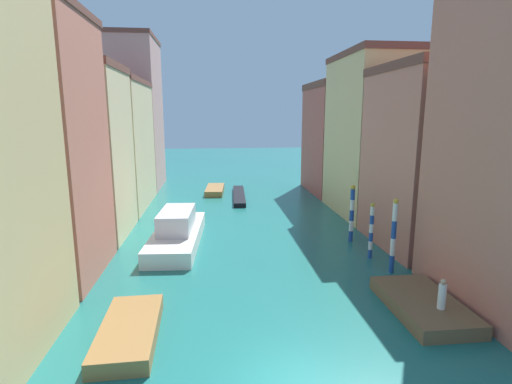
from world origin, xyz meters
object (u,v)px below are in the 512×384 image
waterfront_dock (423,305)px  motorboat_1 (129,331)px  mooring_pole_0 (394,235)px  mooring_pole_1 (371,230)px  motorboat_0 (215,190)px  mooring_pole_2 (352,213)px  person_on_dock (442,295)px  gondola_black (239,196)px  vaporetto_white (177,231)px

waterfront_dock → motorboat_1: 13.94m
mooring_pole_0 → mooring_pole_1: size_ratio=1.21×
motorboat_0 → mooring_pole_2: bearing=-63.3°
person_on_dock → motorboat_0: bearing=107.6°
mooring_pole_1 → motorboat_0: size_ratio=0.61×
gondola_black → motorboat_1: size_ratio=1.90×
mooring_pole_2 → motorboat_1: (-14.16, -11.94, -1.89)m
person_on_dock → motorboat_1: (-14.18, 0.14, -1.00)m
vaporetto_white → mooring_pole_2: bearing=-3.6°
person_on_dock → motorboat_0: (-10.25, 32.39, -1.01)m
vaporetto_white → motorboat_1: bearing=-94.4°
waterfront_dock → gondola_black: size_ratio=0.54×
motorboat_0 → vaporetto_white: bearing=-98.6°
vaporetto_white → motorboat_0: 19.71m
mooring_pole_0 → mooring_pole_1: mooring_pole_0 is taller
mooring_pole_2 → gondola_black: (-7.45, 17.00, -2.01)m
mooring_pole_0 → mooring_pole_1: (-0.34, 2.52, -0.41)m
vaporetto_white → motorboat_1: 12.82m
gondola_black → mooring_pole_0: bearing=-71.3°
person_on_dock → mooring_pole_0: mooring_pole_0 is taller
person_on_dock → motorboat_1: person_on_dock is taller
motorboat_1 → person_on_dock: bearing=-0.6°
mooring_pole_1 → gondola_black: bearing=110.0°
mooring_pole_1 → vaporetto_white: mooring_pole_1 is taller
motorboat_1 → motorboat_0: bearing=83.1°
mooring_pole_2 → motorboat_1: size_ratio=0.79×
mooring_pole_1 → mooring_pole_0: bearing=-82.4°
mooring_pole_2 → waterfront_dock: bearing=-91.3°
vaporetto_white → gondola_black: (5.72, 16.17, -0.71)m
mooring_pole_2 → motorboat_0: bearing=116.7°
waterfront_dock → gondola_black: 28.93m
mooring_pole_1 → motorboat_1: (-14.20, -8.28, -1.62)m
mooring_pole_0 → mooring_pole_2: size_ratio=1.06×
waterfront_dock → motorboat_1: bearing=-176.2°
vaporetto_white → motorboat_1: size_ratio=1.93×
mooring_pole_1 → mooring_pole_2: (-0.05, 3.66, 0.28)m
person_on_dock → vaporetto_white: vaporetto_white is taller
waterfront_dock → motorboat_0: (-9.98, 31.33, 0.00)m
motorboat_1 → gondola_black: bearing=77.0°
waterfront_dock → mooring_pole_1: (0.29, 7.37, 1.63)m
waterfront_dock → mooring_pole_2: bearing=88.7°
waterfront_dock → motorboat_0: motorboat_0 is taller
person_on_dock → gondola_black: person_on_dock is taller
vaporetto_white → motorboat_0: size_ratio=1.70×
mooring_pole_2 → vaporetto_white: mooring_pole_2 is taller
mooring_pole_1 → vaporetto_white: (-13.22, 4.49, -1.02)m
person_on_dock → vaporetto_white: size_ratio=0.14×
vaporetto_white → gondola_black: vaporetto_white is taller
mooring_pole_0 → vaporetto_white: size_ratio=0.44×
waterfront_dock → motorboat_0: bearing=107.7°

